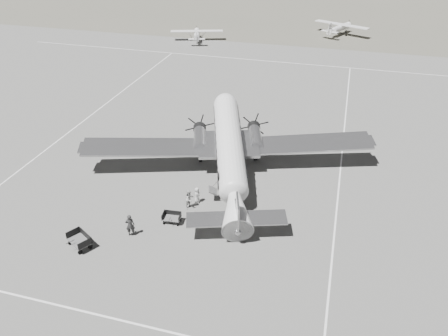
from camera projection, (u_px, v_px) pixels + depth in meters
The scene contains 14 objects.
ground at pixel (197, 196), 38.48m from camera, with size 260.00×260.00×0.00m, color slate.
taxi_line_near at pixel (125, 321), 26.93m from camera, with size 60.00×0.15×0.01m, color silver.
taxi_line_right at pixel (336, 219), 35.72m from camera, with size 0.15×80.00×0.01m, color silver.
taxi_line_left at pixel (78, 125), 50.85m from camera, with size 0.15×60.00×0.01m, color silver.
taxi_line_horizon at pixel (275, 62), 71.45m from camera, with size 90.00×0.15×0.01m, color silver.
grass_infield at pixel (310, 1), 116.79m from camera, with size 260.00×90.00×0.01m, color #59564B.
dc3_airliner at pixel (230, 153), 39.75m from camera, with size 28.19×19.56×5.37m, color #A7A7A9, non-canonical shape.
light_plane_left at pixel (197, 35), 81.90m from camera, with size 9.86×8.00×2.05m, color silver, non-canonical shape.
light_plane_right at pixel (340, 29), 85.45m from camera, with size 11.24×9.12×2.33m, color silver, non-canonical shape.
baggage_cart_near at pixel (172, 218), 35.12m from camera, with size 1.53×1.08×0.86m, color #565656, non-canonical shape.
baggage_cart_far at pixel (79, 241), 32.55m from camera, with size 1.95×1.37×1.10m, color #565656, non-canonical shape.
ground_crew at pixel (130, 225), 33.50m from camera, with size 0.70×0.46×1.91m, color #2B2B2B.
ramp_agent at pixel (190, 199), 36.64m from camera, with size 0.83×0.64×1.70m, color #B3B3B1.
passenger at pixel (197, 195), 37.39m from camera, with size 0.70×0.46×1.44m, color beige.
Camera 1 is at (10.78, -29.83, 22.05)m, focal length 35.00 mm.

